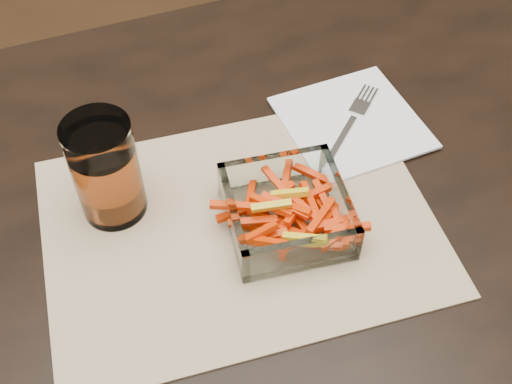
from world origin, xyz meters
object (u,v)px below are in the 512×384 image
at_px(fork, 351,121).
at_px(glass_bowl, 287,213).
at_px(dining_table, 293,258).
at_px(tumbler, 107,173).

bearing_deg(fork, glass_bowl, -92.24).
height_order(glass_bowl, fork, glass_bowl).
relative_size(dining_table, tumbler, 12.00).
height_order(glass_bowl, tumbler, tumbler).
distance_m(dining_table, glass_bowl, 0.11).
bearing_deg(tumbler, dining_table, -24.90).
bearing_deg(glass_bowl, dining_table, 21.45).
xyz_separation_m(dining_table, fork, (0.13, 0.11, 0.10)).
bearing_deg(tumbler, glass_bowl, -28.57).
distance_m(tumbler, fork, 0.33).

